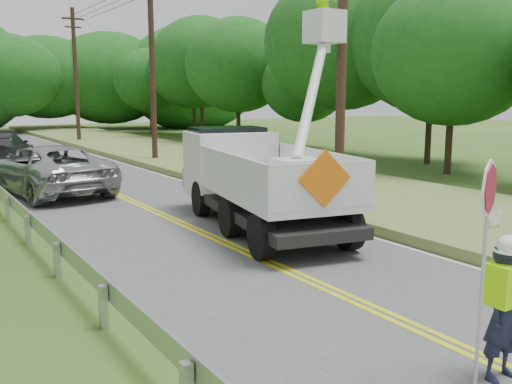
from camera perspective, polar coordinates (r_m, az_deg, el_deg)
ground at (r=8.59m, az=22.97°, el=-15.81°), size 140.00×140.00×0.00m
road at (r=19.72m, az=-12.60°, el=-0.93°), size 7.20×96.00×0.03m
guardrail at (r=19.56m, az=-24.70°, el=-0.07°), size 0.18×48.00×0.77m
utility_poles at (r=24.25m, az=-4.15°, el=13.72°), size 1.60×43.30×10.00m
tall_grass_verge at (r=23.04m, az=4.20°, el=1.16°), size 7.00×96.00×0.30m
treeline_right at (r=36.96m, az=4.72°, el=13.39°), size 11.03×52.38×10.77m
flagger at (r=7.80m, az=24.07°, el=-10.26°), size 1.10×0.43×2.85m
bucket_truck at (r=16.14m, az=-0.32°, el=2.79°), size 5.10×7.83×7.24m
suv_silver at (r=22.00m, az=-20.43°, el=2.19°), size 3.89×6.85×1.80m
suv_darkgrey at (r=31.35m, az=-24.59°, el=3.97°), size 4.33×6.54×1.76m
yard_sign at (r=15.39m, az=23.16°, el=-2.54°), size 0.50×0.11×0.73m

